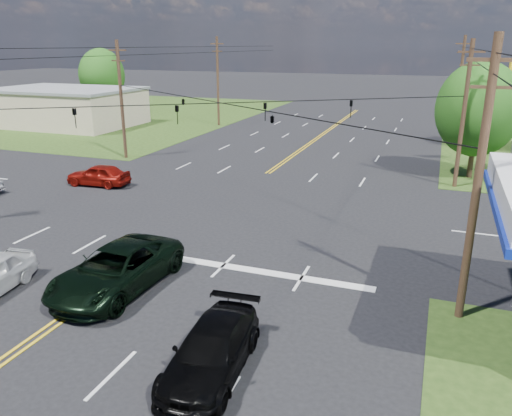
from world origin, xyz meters
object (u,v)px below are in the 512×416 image
at_px(tree_right_b, 501,102).
at_px(tree_far_l, 102,75).
at_px(tree_right_a, 478,109).
at_px(suv_black, 211,351).
at_px(retail_nw, 66,108).
at_px(pickup_dkgreen, 117,269).
at_px(pole_se, 478,182).
at_px(pole_ne, 464,113).
at_px(pole_right_far, 459,87).
at_px(pole_left_far, 218,80).
at_px(pole_nw, 121,99).

height_order(tree_right_b, tree_far_l, tree_far_l).
xyz_separation_m(tree_right_a, suv_black, (-7.84, -26.84, -4.16)).
bearing_deg(retail_nw, pickup_dkgreen, -47.58).
xyz_separation_m(tree_right_a, tree_right_b, (2.50, 12.00, -0.65)).
distance_m(pole_se, pole_ne, 18.00).
distance_m(pole_ne, pole_right_far, 19.00).
relative_size(pole_left_far, tree_far_l, 1.15).
relative_size(pole_right_far, tree_right_a, 1.22).
xyz_separation_m(pole_se, pole_right_far, (0.00, 37.00, 0.25)).
bearing_deg(pole_ne, tree_far_l, 152.93).
bearing_deg(tree_right_a, pole_nw, -173.66).
bearing_deg(pole_nw, tree_far_l, 129.56).
distance_m(pole_nw, pole_ne, 26.00).
xyz_separation_m(pole_nw, tree_right_a, (27.00, 3.00, -0.05)).
relative_size(pole_right_far, tree_far_l, 1.15).
bearing_deg(suv_black, tree_far_l, 124.50).
distance_m(pole_right_far, tree_right_b, 5.40).
bearing_deg(pole_left_far, tree_right_b, -7.72).
bearing_deg(retail_nw, pole_ne, -16.82).
bearing_deg(pole_ne, pole_nw, 180.00).
distance_m(tree_far_l, suv_black, 60.59).
bearing_deg(pole_right_far, pole_nw, -143.84).
relative_size(retail_nw, pole_left_far, 1.60).
xyz_separation_m(pole_ne, tree_right_a, (1.00, 3.00, -0.05)).
height_order(tree_right_a, pickup_dkgreen, tree_right_a).
relative_size(pole_nw, tree_right_a, 1.16).
distance_m(tree_right_a, pickup_dkgreen, 27.30).
bearing_deg(pole_se, tree_far_l, 137.66).
relative_size(pole_left_far, pole_right_far, 1.00).
xyz_separation_m(pole_left_far, suv_black, (19.16, -42.84, -4.46)).
relative_size(tree_right_b, pickup_dkgreen, 1.15).
distance_m(retail_nw, pickup_dkgreen, 45.23).
bearing_deg(tree_right_b, pole_ne, -103.13).
distance_m(retail_nw, pole_right_far, 43.53).
bearing_deg(pole_ne, pole_right_far, 90.00).
bearing_deg(tree_far_l, suv_black, -50.83).
bearing_deg(pole_right_far, pole_left_far, 180.00).
bearing_deg(pole_ne, suv_black, -106.00).
xyz_separation_m(pole_left_far, tree_right_b, (29.50, -4.00, -0.95)).
bearing_deg(pole_right_far, retail_nw, -172.06).
height_order(pickup_dkgreen, suv_black, pickup_dkgreen).
bearing_deg(tree_right_a, tree_right_b, 78.23).
height_order(retail_nw, pole_nw, pole_nw).
xyz_separation_m(pole_ne, pickup_dkgreen, (-12.50, -20.38, -4.06)).
height_order(pole_nw, pole_left_far, pole_left_far).
distance_m(pole_se, pole_nw, 31.62).
distance_m(pole_nw, tree_right_b, 33.10).
height_order(retail_nw, suv_black, retail_nw).
height_order(pole_se, tree_right_b, pole_se).
bearing_deg(pickup_dkgreen, tree_right_b, 67.80).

